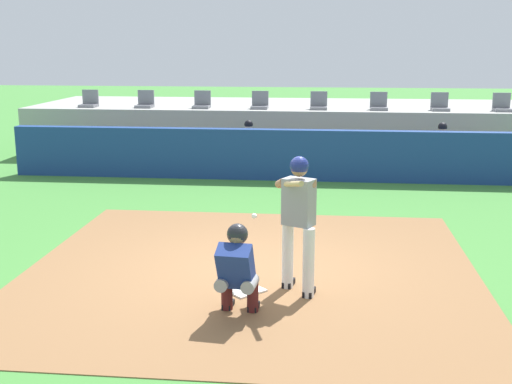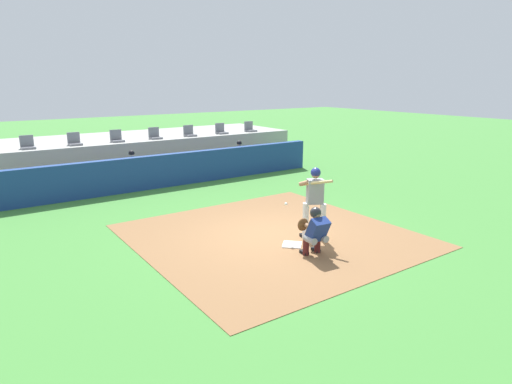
# 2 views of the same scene
# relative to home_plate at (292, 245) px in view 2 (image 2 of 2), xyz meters

# --- Properties ---
(ground_plane) EXTENTS (80.00, 80.00, 0.00)m
(ground_plane) POSITION_rel_home_plate_xyz_m (0.00, 0.80, -0.02)
(ground_plane) COLOR #428438
(dirt_infield) EXTENTS (6.40, 6.40, 0.01)m
(dirt_infield) POSITION_rel_home_plate_xyz_m (0.00, 0.80, -0.02)
(dirt_infield) COLOR olive
(dirt_infield) RESTS_ON ground
(home_plate) EXTENTS (0.62, 0.62, 0.02)m
(home_plate) POSITION_rel_home_plate_xyz_m (0.00, 0.00, 0.00)
(home_plate) COLOR white
(home_plate) RESTS_ON dirt_infield
(batter_at_plate) EXTENTS (0.57, 0.89, 1.80)m
(batter_at_plate) POSITION_rel_home_plate_xyz_m (0.69, 0.03, 1.01)
(batter_at_plate) COLOR silver
(batter_at_plate) RESTS_ON ground
(catcher_crouched) EXTENTS (0.51, 1.50, 1.13)m
(catcher_crouched) POSITION_rel_home_plate_xyz_m (0.01, -0.74, 0.59)
(catcher_crouched) COLOR gray
(catcher_crouched) RESTS_ON ground
(dugout_wall) EXTENTS (13.00, 0.30, 1.20)m
(dugout_wall) POSITION_rel_home_plate_xyz_m (0.00, 7.30, 0.58)
(dugout_wall) COLOR navy
(dugout_wall) RESTS_ON ground
(dugout_bench) EXTENTS (11.80, 0.44, 0.45)m
(dugout_bench) POSITION_rel_home_plate_xyz_m (0.00, 8.30, 0.20)
(dugout_bench) COLOR olive
(dugout_bench) RESTS_ON ground
(dugout_player_0) EXTENTS (0.49, 0.70, 1.30)m
(dugout_player_0) POSITION_rel_home_plate_xyz_m (-0.90, 8.14, 0.65)
(dugout_player_0) COLOR #939399
(dugout_player_0) RESTS_ON ground
(dugout_player_1) EXTENTS (0.49, 0.70, 1.30)m
(dugout_player_1) POSITION_rel_home_plate_xyz_m (3.84, 8.14, 0.65)
(dugout_player_1) COLOR #939399
(dugout_player_1) RESTS_ON ground
(stands_platform) EXTENTS (15.00, 4.40, 1.40)m
(stands_platform) POSITION_rel_home_plate_xyz_m (0.00, 11.70, 0.68)
(stands_platform) COLOR #9E9E99
(stands_platform) RESTS_ON ground
(stadium_seat_1) EXTENTS (0.46, 0.46, 0.48)m
(stadium_seat_1) POSITION_rel_home_plate_xyz_m (-4.06, 10.18, 1.51)
(stadium_seat_1) COLOR slate
(stadium_seat_1) RESTS_ON stands_platform
(stadium_seat_2) EXTENTS (0.46, 0.46, 0.48)m
(stadium_seat_2) POSITION_rel_home_plate_xyz_m (-2.44, 10.18, 1.51)
(stadium_seat_2) COLOR slate
(stadium_seat_2) RESTS_ON stands_platform
(stadium_seat_3) EXTENTS (0.46, 0.46, 0.48)m
(stadium_seat_3) POSITION_rel_home_plate_xyz_m (-0.81, 10.18, 1.51)
(stadium_seat_3) COLOR slate
(stadium_seat_3) RESTS_ON stands_platform
(stadium_seat_4) EXTENTS (0.46, 0.46, 0.48)m
(stadium_seat_4) POSITION_rel_home_plate_xyz_m (0.81, 10.18, 1.51)
(stadium_seat_4) COLOR slate
(stadium_seat_4) RESTS_ON stands_platform
(stadium_seat_5) EXTENTS (0.46, 0.46, 0.48)m
(stadium_seat_5) POSITION_rel_home_plate_xyz_m (2.44, 10.18, 1.51)
(stadium_seat_5) COLOR slate
(stadium_seat_5) RESTS_ON stands_platform
(stadium_seat_6) EXTENTS (0.46, 0.46, 0.48)m
(stadium_seat_6) POSITION_rel_home_plate_xyz_m (4.06, 10.18, 1.51)
(stadium_seat_6) COLOR slate
(stadium_seat_6) RESTS_ON stands_platform
(stadium_seat_7) EXTENTS (0.46, 0.46, 0.48)m
(stadium_seat_7) POSITION_rel_home_plate_xyz_m (5.69, 10.18, 1.51)
(stadium_seat_7) COLOR slate
(stadium_seat_7) RESTS_ON stands_platform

